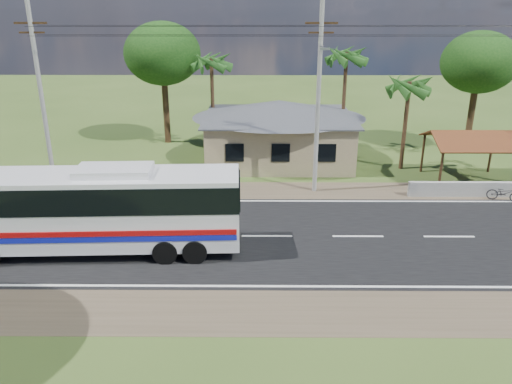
{
  "coord_description": "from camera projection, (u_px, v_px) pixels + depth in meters",
  "views": [
    {
      "loc": [
        -0.38,
        -22.31,
        10.75
      ],
      "look_at": [
        -0.55,
        1.0,
        1.97
      ],
      "focal_mm": 35.0,
      "sensor_mm": 36.0,
      "label": 1
    }
  ],
  "objects": [
    {
      "name": "house",
      "position": [
        279.0,
        125.0,
        35.89
      ],
      "size": [
        12.4,
        10.0,
        5.0
      ],
      "color": "tan",
      "rests_on": "ground"
    },
    {
      "name": "ground",
      "position": [
        267.0,
        236.0,
        24.66
      ],
      "size": [
        120.0,
        120.0,
        0.0
      ],
      "primitive_type": "plane",
      "color": "#304A1A",
      "rests_on": "ground"
    },
    {
      "name": "waiting_shed",
      "position": [
        471.0,
        140.0,
        31.57
      ],
      "size": [
        5.2,
        4.48,
        3.35
      ],
      "color": "#3C2916",
      "rests_on": "ground"
    },
    {
      "name": "palm_mid",
      "position": [
        347.0,
        57.0,
        36.6
      ],
      "size": [
        2.8,
        2.8,
        8.2
      ],
      "color": "#47301E",
      "rests_on": "ground"
    },
    {
      "name": "concrete_barrier",
      "position": [
        467.0,
        189.0,
        29.66
      ],
      "size": [
        7.0,
        0.3,
        0.9
      ],
      "primitive_type": "cube",
      "color": "#9E9E99",
      "rests_on": "ground"
    },
    {
      "name": "motorcycle",
      "position": [
        504.0,
        193.0,
        28.95
      ],
      "size": [
        1.98,
        1.32,
        0.98
      ],
      "primitive_type": "imported",
      "rotation": [
        0.0,
        0.0,
        1.18
      ],
      "color": "black",
      "rests_on": "ground"
    },
    {
      "name": "palm_near",
      "position": [
        409.0,
        86.0,
        32.88
      ],
      "size": [
        2.8,
        2.8,
        6.7
      ],
      "color": "#47301E",
      "rests_on": "ground"
    },
    {
      "name": "tree_behind_shed",
      "position": [
        479.0,
        63.0,
        37.17
      ],
      "size": [
        5.6,
        5.6,
        9.02
      ],
      "color": "#47301E",
      "rests_on": "ground"
    },
    {
      "name": "utility_poles",
      "position": [
        313.0,
        97.0,
        28.68
      ],
      "size": [
        32.8,
        2.22,
        11.0
      ],
      "color": "#9E9E99",
      "rests_on": "ground"
    },
    {
      "name": "tree_behind_house",
      "position": [
        163.0,
        54.0,
        39.05
      ],
      "size": [
        6.0,
        6.0,
        9.61
      ],
      "color": "#47301E",
      "rests_on": "ground"
    },
    {
      "name": "road",
      "position": [
        267.0,
        236.0,
        24.66
      ],
      "size": [
        120.0,
        16.0,
        0.03
      ],
      "color": "black",
      "rests_on": "ground"
    },
    {
      "name": "coach_bus",
      "position": [
        93.0,
        204.0,
        22.37
      ],
      "size": [
        13.3,
        3.36,
        4.1
      ],
      "rotation": [
        0.0,
        0.0,
        0.04
      ],
      "color": "silver",
      "rests_on": "ground"
    },
    {
      "name": "palm_far",
      "position": [
        211.0,
        63.0,
        37.31
      ],
      "size": [
        2.8,
        2.8,
        7.7
      ],
      "color": "#47301E",
      "rests_on": "ground"
    }
  ]
}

